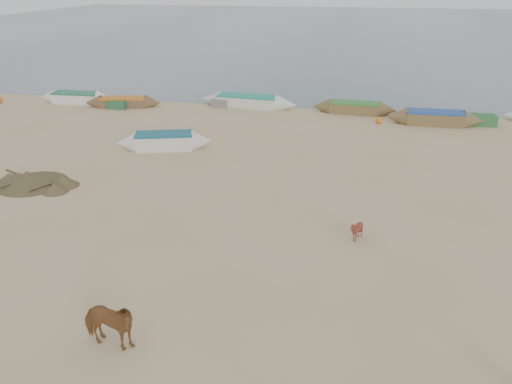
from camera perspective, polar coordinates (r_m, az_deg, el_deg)
ground at (r=17.27m, az=-2.63°, el=-8.31°), size 140.00×140.00×0.00m
sea at (r=96.68m, az=9.58°, el=18.03°), size 160.00×160.00×0.00m
cow_adult at (r=14.02m, az=-16.51°, el=-14.38°), size 1.79×0.96×1.45m
calf_front at (r=18.91m, az=11.40°, el=-4.31°), size 0.95×0.90×0.83m
near_canoe at (r=28.72m, az=-10.44°, el=5.75°), size 5.48×2.75×0.94m
debris_pile at (r=25.82m, az=-24.22°, el=1.31°), size 3.91×3.91×0.43m
waterline_canoes at (r=36.05m, az=4.38°, el=9.67°), size 58.57×4.51×0.92m
beach_clutter at (r=35.40m, az=11.08°, el=8.83°), size 46.35×3.19×0.64m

